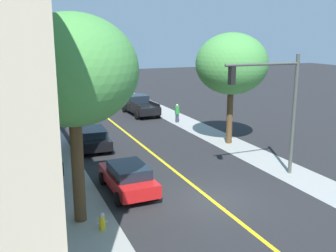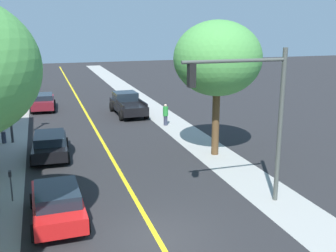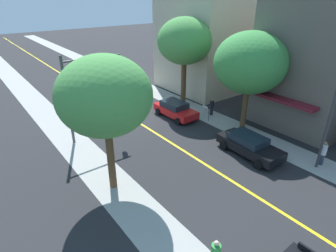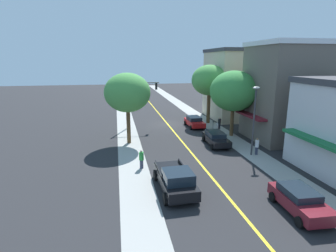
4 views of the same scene
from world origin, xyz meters
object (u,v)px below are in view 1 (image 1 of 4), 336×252
red_sedan_left_curb (128,177)px  small_dog (59,190)px  pedestrian_green_shirt (177,113)px  street_tree_left_far (43,74)px  maroon_sedan_left_curb (62,104)px  traffic_light_mast (275,98)px  parking_meter (81,164)px  pedestrian_white_shirt (44,127)px  black_sedan_left_curb (92,137)px  pedestrian_black_shirt (60,174)px  street_lamp (49,84)px  black_pickup_truck (140,105)px  street_tree_left_near (72,71)px  street_tree_right_corner (232,64)px  fire_hydrant (102,221)px

red_sedan_left_curb → small_dog: 3.32m
pedestrian_green_shirt → street_tree_left_far: bearing=49.6°
pedestrian_green_shirt → small_dog: pedestrian_green_shirt is taller
maroon_sedan_left_curb → street_tree_left_far: bearing=172.5°
traffic_light_mast → parking_meter: bearing=-19.2°
street_tree_left_far → pedestrian_white_shirt: street_tree_left_far is taller
street_tree_left_far → black_sedan_left_curb: size_ratio=1.64×
pedestrian_green_shirt → pedestrian_black_shirt: size_ratio=1.05×
street_lamp → black_pickup_truck: street_lamp is taller
parking_meter → maroon_sedan_left_curb: maroon_sedan_left_curb is taller
red_sedan_left_curb → small_dog: red_sedan_left_curb is taller
black_sedan_left_curb → street_tree_left_near: bearing=167.8°
parking_meter → black_sedan_left_curb: bearing=72.7°
small_dog → pedestrian_white_shirt: bearing=176.9°
maroon_sedan_left_curb → pedestrian_black_shirt: (-2.89, -20.46, 0.03)m
traffic_light_mast → small_dog: traffic_light_mast is taller
maroon_sedan_left_curb → pedestrian_black_shirt: pedestrian_black_shirt is taller
street_lamp → maroon_sedan_left_curb: (2.12, 10.01, -3.32)m
street_lamp → red_sedan_left_curb: bearing=-79.3°
small_dog → black_sedan_left_curb: bearing=156.3°
maroon_sedan_left_curb → street_lamp: bearing=170.7°
black_sedan_left_curb → black_pickup_truck: black_pickup_truck is taller
parking_meter → maroon_sedan_left_curb: 19.69m
street_tree_right_corner → street_lamp: bearing=151.6°
street_lamp → black_pickup_truck: 11.22m
pedestrian_white_shirt → pedestrian_black_shirt: (-0.24, -10.46, -0.07)m
red_sedan_left_curb → pedestrian_black_shirt: bearing=60.8°
street_lamp → maroon_sedan_left_curb: size_ratio=1.51×
street_lamp → pedestrian_green_shirt: bearing=6.9°
street_tree_left_far → red_sedan_left_curb: street_tree_left_far is taller
street_lamp → street_tree_left_near: bearing=-91.9°
traffic_light_mast → pedestrian_black_shirt: size_ratio=4.22×
street_tree_left_near → pedestrian_black_shirt: size_ratio=5.39×
small_dog → street_tree_right_corner: bearing=111.5°
red_sedan_left_curb → black_sedan_left_curb: red_sedan_left_curb is taller
street_lamp → black_pickup_truck: size_ratio=1.20×
street_tree_right_corner → street_lamp: (-11.59, 6.28, -1.52)m
traffic_light_mast → maroon_sedan_left_curb: 24.63m
red_sedan_left_curb → maroon_sedan_left_curb: size_ratio=0.99×
parking_meter → fire_hydrant: bearing=-92.6°
black_pickup_truck → fire_hydrant: bearing=156.1°
fire_hydrant → small_dog: (-1.14, 3.94, -0.00)m
fire_hydrant → black_sedan_left_curb: 11.83m
parking_meter → pedestrian_black_shirt: bearing=-145.4°
black_sedan_left_curb → red_sedan_left_curb: bearing=-177.5°
maroon_sedan_left_curb → street_tree_left_near: bearing=176.6°
black_pickup_truck → pedestrian_green_shirt: black_pickup_truck is taller
fire_hydrant → black_sedan_left_curb: size_ratio=0.16×
red_sedan_left_curb → pedestrian_black_shirt: pedestrian_black_shirt is taller
street_tree_left_far → maroon_sedan_left_curb: size_ratio=1.78×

